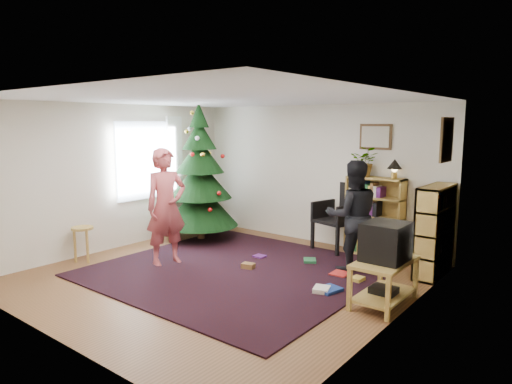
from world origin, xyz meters
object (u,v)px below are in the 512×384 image
Objects in this scene: christmas_tree at (200,184)px; potted_plant at (365,161)px; picture_back at (376,137)px; armchair at (340,213)px; bookshelf_back at (375,216)px; person_standing at (166,207)px; picture_right at (447,140)px; stool at (83,235)px; person_by_chair at (353,216)px; bookshelf_right at (435,230)px; crt_tv at (386,241)px; tv_stand at (384,278)px; table_lamp at (395,165)px.

christmas_tree is 5.15× the size of potted_plant.
picture_back reaches higher than armchair.
picture_back reaches higher than bookshelf_back.
christmas_tree is 1.41× the size of person_standing.
picture_right is at bearing -22.42° from potted_plant.
bookshelf_back is 2.32× the size of stool.
person_standing is at bearing -133.33° from bookshelf_back.
person_standing reaches higher than person_by_chair.
christmas_tree is at bearing -142.75° from armchair.
person_standing reaches higher than bookshelf_right.
picture_back reaches higher than stool.
picture_right is at bearing 78.91° from crt_tv.
bookshelf_back is 1.13× the size of armchair.
tv_stand is 1.40m from person_by_chair.
christmas_tree is at bearing -157.89° from picture_back.
picture_back is at bearing -25.31° from person_standing.
picture_right reaches higher than tv_stand.
armchair is (-1.60, 1.89, 0.30)m from tv_stand.
bookshelf_back is at bearing 0.00° from potted_plant.
christmas_tree is 4.12m from tv_stand.
tv_stand is 2.50m from armchair.
tv_stand is at bearing 0.00° from crt_tv.
picture_back is 4.96m from stool.
stool is (-3.44, -3.20, -0.23)m from bookshelf_back.
picture_right is 1.66m from person_by_chair.
picture_back is 3.56m from person_standing.
picture_right reaches higher than person_by_chair.
table_lamp reaches higher than armchair.
person_by_chair is 1.23m from potted_plant.
potted_plant is at bearing 44.57° from stool.
picture_back is 0.92× the size of picture_right.
armchair is at bearing -93.96° from person_by_chair.
table_lamp is (-0.80, 0.41, 0.85)m from bookshelf_right.
bookshelf_back is 4.70m from stool.
picture_back is 0.31× the size of person_standing.
picture_right is 1.07× the size of stool.
christmas_tree reaches higher than bookshelf_back.
stool is at bearing -163.72° from tv_stand.
christmas_tree is at bearing -38.79° from person_by_chair.
picture_back is 2.58m from crt_tv.
bookshelf_back is 0.91m from potted_plant.
person_standing reaches higher than tv_stand.
picture_back is at bearing 52.04° from potted_plant.
armchair reaches higher than stool.
bookshelf_right is at bearing 8.78° from christmas_tree.
bookshelf_right reaches higher than armchair.
bookshelf_back is 2.14m from crt_tv.
crt_tv is 0.94× the size of stool.
christmas_tree reaches higher than table_lamp.
person_by_chair is (0.07, -0.95, 0.16)m from bookshelf_back.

